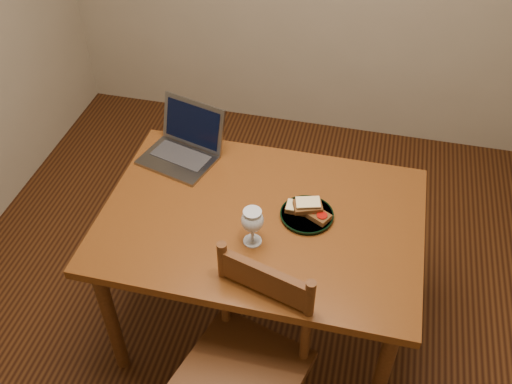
% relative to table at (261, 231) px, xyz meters
% --- Properties ---
extents(floor, '(3.20, 3.20, 0.02)m').
position_rel_table_xyz_m(floor, '(-0.06, 0.09, -0.66)').
color(floor, black).
rests_on(floor, ground).
extents(table, '(1.30, 0.90, 0.74)m').
position_rel_table_xyz_m(table, '(0.00, 0.00, 0.00)').
color(table, '#49220C').
rests_on(table, floor).
extents(chair, '(0.52, 0.51, 0.46)m').
position_rel_table_xyz_m(chair, '(0.06, -0.50, -0.16)').
color(chair, '#3A1F0C').
rests_on(chair, floor).
extents(plate, '(0.22, 0.22, 0.02)m').
position_rel_table_xyz_m(plate, '(0.18, 0.04, 0.09)').
color(plate, black).
rests_on(plate, table).
extents(sandwich_cheese, '(0.11, 0.06, 0.03)m').
position_rel_table_xyz_m(sandwich_cheese, '(0.14, 0.05, 0.12)').
color(sandwich_cheese, '#381E0C').
rests_on(sandwich_cheese, plate).
extents(sandwich_tomato, '(0.12, 0.11, 0.03)m').
position_rel_table_xyz_m(sandwich_tomato, '(0.22, 0.03, 0.12)').
color(sandwich_tomato, '#381E0C').
rests_on(sandwich_tomato, plate).
extents(sandwich_top, '(0.13, 0.10, 0.03)m').
position_rel_table_xyz_m(sandwich_top, '(0.18, 0.05, 0.15)').
color(sandwich_top, '#381E0C').
rests_on(sandwich_top, plate).
extents(milk_glass, '(0.09, 0.09, 0.17)m').
position_rel_table_xyz_m(milk_glass, '(-0.00, -0.14, 0.17)').
color(milk_glass, white).
rests_on(milk_glass, table).
extents(laptop, '(0.38, 0.36, 0.23)m').
position_rel_table_xyz_m(laptop, '(-0.43, 0.32, 0.15)').
color(laptop, slate).
rests_on(laptop, table).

